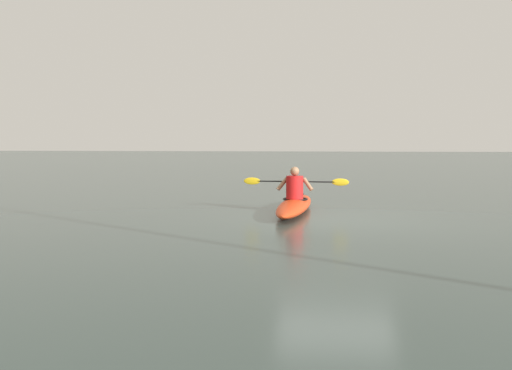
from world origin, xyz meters
name	(u,v)px	position (x,y,z in m)	size (l,w,h in m)	color
ground_plane	(336,220)	(0.00, 0.00, 0.00)	(160.00, 160.00, 0.00)	#384742
kayak	(295,205)	(0.95, -1.22, 0.16)	(0.89, 4.29, 0.32)	red
kayaker	(295,185)	(0.95, -1.17, 0.63)	(2.49, 0.49, 0.75)	red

